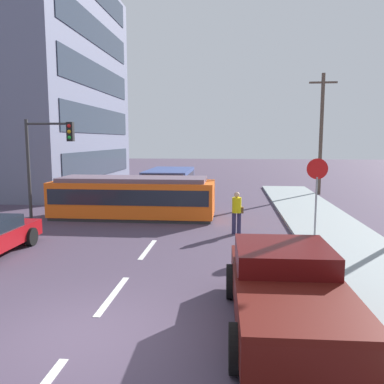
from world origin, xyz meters
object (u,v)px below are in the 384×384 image
at_px(city_bus, 170,183).
at_px(utility_pole_mid, 321,132).
at_px(streetcar_tram, 133,197).
at_px(pedestrian_crossing, 237,210).
at_px(stop_sign, 317,181).
at_px(traffic_light_mast, 47,151).
at_px(pickup_truck_parked, 286,290).

relative_size(city_bus, utility_pole_mid, 0.63).
distance_m(streetcar_tram, city_bus, 5.30).
height_order(city_bus, pedestrian_crossing, city_bus).
relative_size(stop_sign, traffic_light_mast, 0.63).
distance_m(streetcar_tram, pickup_truck_parked, 12.11).
distance_m(pedestrian_crossing, utility_pole_mid, 13.62).
xyz_separation_m(city_bus, stop_sign, (6.81, -8.66, 1.10)).
xyz_separation_m(city_bus, pedestrian_crossing, (3.93, -8.03, -0.15)).
relative_size(streetcar_tram, stop_sign, 2.65).
height_order(streetcar_tram, utility_pole_mid, utility_pole_mid).
xyz_separation_m(pedestrian_crossing, utility_pole_mid, (5.70, 11.94, 3.24)).
bearing_deg(city_bus, utility_pole_mid, 22.10).
xyz_separation_m(pedestrian_crossing, pickup_truck_parked, (0.85, -7.87, -0.15)).
height_order(pickup_truck_parked, stop_sign, stop_sign).
bearing_deg(streetcar_tram, traffic_light_mast, -159.70).
height_order(streetcar_tram, pedestrian_crossing, streetcar_tram).
bearing_deg(traffic_light_mast, city_bus, 55.59).
xyz_separation_m(streetcar_tram, pedestrian_crossing, (4.85, -2.81, -0.06)).
xyz_separation_m(pickup_truck_parked, stop_sign, (2.03, 7.23, 1.40)).
bearing_deg(stop_sign, traffic_light_mast, 169.32).
height_order(city_bus, stop_sign, stop_sign).
bearing_deg(stop_sign, pickup_truck_parked, -105.66).
xyz_separation_m(city_bus, utility_pole_mid, (9.63, 3.91, 3.10)).
xyz_separation_m(stop_sign, utility_pole_mid, (2.82, 12.57, 1.99)).
relative_size(city_bus, stop_sign, 1.76).
distance_m(city_bus, stop_sign, 11.07).
relative_size(pedestrian_crossing, stop_sign, 0.58).
height_order(stop_sign, traffic_light_mast, traffic_light_mast).
bearing_deg(stop_sign, utility_pole_mid, 77.36).
height_order(traffic_light_mast, utility_pole_mid, utility_pole_mid).
bearing_deg(streetcar_tram, stop_sign, -24.03).
bearing_deg(utility_pole_mid, streetcar_tram, -139.12).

